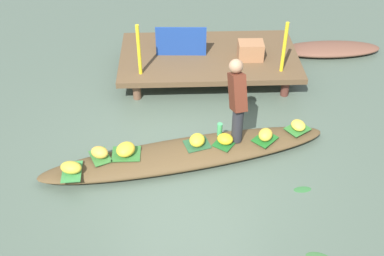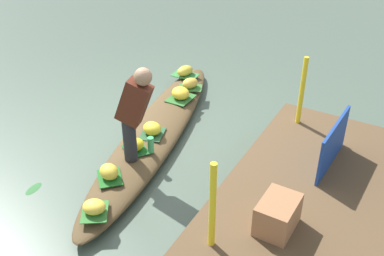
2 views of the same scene
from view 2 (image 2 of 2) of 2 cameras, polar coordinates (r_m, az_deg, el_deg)
name	(u,v)px [view 2 (image 2 of 2)]	position (r m, az deg, el deg)	size (l,w,h in m)	color
canal_water	(155,140)	(6.38, -4.59, -1.50)	(40.00, 40.00, 0.00)	#4D5E4F
dock_platform	(315,194)	(5.07, 14.83, -7.80)	(3.20, 1.80, 0.42)	brown
vendor_boat	(154,134)	(6.32, -4.63, -0.70)	(4.24, 0.70, 0.21)	brown
leaf_mat_0	(152,134)	(6.12, -4.87, -0.70)	(0.35, 0.29, 0.01)	#265230
banana_bunch_0	(152,128)	(6.07, -4.90, -0.06)	(0.25, 0.22, 0.16)	yellow
leaf_mat_1	(185,75)	(7.63, -0.86, 6.49)	(0.42, 0.26, 0.01)	#36803D
banana_bunch_1	(185,71)	(7.60, -0.86, 7.02)	(0.30, 0.20, 0.16)	gold
leaf_mat_2	(135,150)	(5.84, -6.94, -2.64)	(0.33, 0.26, 0.01)	#1B5B23
banana_bunch_2	(135,145)	(5.79, -6.98, -2.05)	(0.23, 0.20, 0.15)	yellow
leaf_mat_3	(190,88)	(7.23, -0.23, 4.94)	(0.36, 0.25, 0.01)	#35702F
banana_bunch_3	(190,83)	(7.19, -0.23, 5.50)	(0.26, 0.19, 0.16)	gold
leaf_mat_4	(95,212)	(5.02, -11.80, -10.00)	(0.34, 0.27, 0.01)	#31742F
banana_bunch_4	(94,207)	(4.97, -11.89, -9.41)	(0.24, 0.21, 0.14)	yellow
leaf_mat_5	(110,177)	(5.43, -10.03, -5.97)	(0.34, 0.26, 0.01)	#1E6722
banana_bunch_5	(109,172)	(5.38, -10.11, -5.27)	(0.25, 0.20, 0.17)	yellow
leaf_mat_6	(181,98)	(6.93, -1.41, 3.66)	(0.40, 0.33, 0.01)	#2F6B2B
banana_bunch_6	(180,93)	(6.89, -1.42, 4.29)	(0.29, 0.25, 0.17)	yellow
vendor_person	(134,110)	(5.29, -7.08, 2.22)	(0.27, 0.47, 1.23)	#28282D
water_bottle	(151,145)	(5.73, -5.07, -2.06)	(0.08, 0.08, 0.21)	#45B367
market_banner	(333,144)	(5.27, 16.87, -1.92)	(0.89, 0.03, 0.54)	#1C3F92
railing_post_west	(302,91)	(5.89, 13.30, 4.44)	(0.06, 0.06, 0.90)	yellow
railing_post_east	(212,206)	(4.00, 2.52, -9.50)	(0.06, 0.06, 0.90)	yellow
produce_crate	(278,215)	(4.42, 10.42, -10.39)	(0.44, 0.32, 0.32)	#A46E47
drifting_plant_1	(34,189)	(5.84, -18.80, -7.03)	(0.25, 0.12, 0.01)	#2F6832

